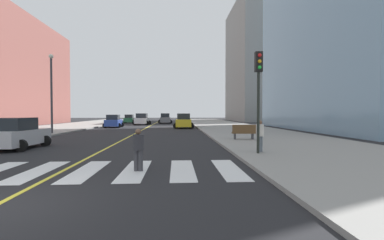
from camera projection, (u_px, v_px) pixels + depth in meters
The scene contains 16 objects.
sidewalk_kerb_east at pixel (257, 134), 26.96m from camera, with size 10.00×120.00×0.15m, color gray.
crosswalk_paint at pixel (62, 171), 10.29m from camera, with size 13.50×4.00×0.01m.
lane_divider_paint at pixel (151, 126), 46.21m from camera, with size 0.16×80.00×0.01m, color yellow.
parking_garage_concrete at pixel (267, 63), 72.96m from camera, with size 18.00×24.00×30.51m, color gray.
car_green_nearest at pixel (129, 119), 57.10m from camera, with size 2.49×3.99×1.78m.
car_yellow_second at pixel (184, 121), 38.72m from camera, with size 3.00×4.70×2.07m.
car_white_third at pixel (142, 120), 48.82m from camera, with size 2.95×4.64×2.04m.
car_gray_fourth at pixel (165, 119), 55.94m from camera, with size 2.98×4.64×2.03m.
car_silver_fifth at pixel (17, 134), 16.60m from camera, with size 2.76×4.31×1.89m.
car_blue_sixth at pixel (114, 121), 40.38m from camera, with size 2.72×4.28×1.89m.
traffic_light_near_corner at pixel (259, 82), 13.71m from camera, with size 0.36×0.41×5.08m.
park_bench at pixel (244, 132), 20.97m from camera, with size 1.83×0.68×1.12m.
pedestrian_crossing at pixel (138, 148), 10.26m from camera, with size 0.39×0.39×1.59m.
pedestrian_waiting_east at pixel (260, 134), 14.32m from camera, with size 0.41×0.41×1.65m.
pedestrian_walking_west at pixel (22, 126), 22.82m from camera, with size 0.40×0.40×1.62m.
street_lamp at pixel (51, 87), 27.06m from camera, with size 0.44×0.44×7.79m.
Camera 1 is at (4.26, -6.49, 2.20)m, focal length 25.71 mm.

